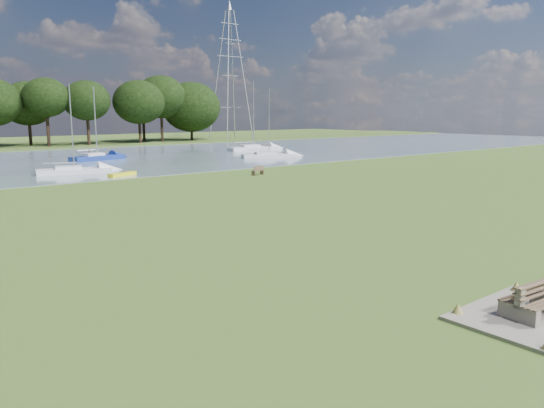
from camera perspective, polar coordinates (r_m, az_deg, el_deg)
ground at (r=25.30m, az=-3.75°, el=-2.89°), size 220.00×220.00×0.00m
river at (r=64.00m, az=-26.18°, el=3.86°), size 220.00×40.00×0.10m
concrete_pad at (r=16.48m, az=26.35°, el=-10.80°), size 4.20×3.20×0.10m
bench_pair at (r=16.34m, az=26.47°, el=-9.29°), size 1.95×1.26×1.00m
riverbank_bench at (r=47.48m, az=-1.50°, el=3.62°), size 1.39×0.66×0.82m
kayak at (r=48.34m, az=-15.81°, el=3.10°), size 2.91×1.71×0.29m
pylon at (r=110.34m, az=-4.53°, el=15.83°), size 6.39×4.48×27.00m
sailboat_0 at (r=77.66m, az=-2.03°, el=6.16°), size 7.87×3.25×9.90m
sailboat_1 at (r=64.83m, az=-18.34°, el=4.94°), size 6.63×3.24×8.37m
sailboat_5 at (r=65.33m, az=-0.39°, el=5.39°), size 6.84×4.39×8.37m
sailboat_7 at (r=51.51m, az=-20.58°, el=3.55°), size 6.68×3.27×7.97m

